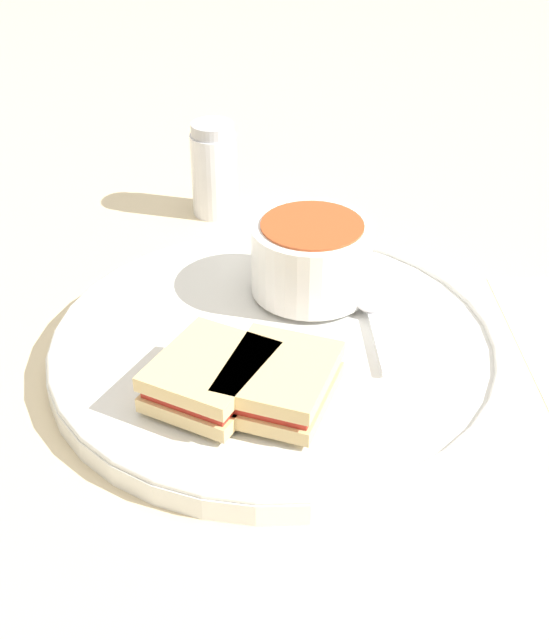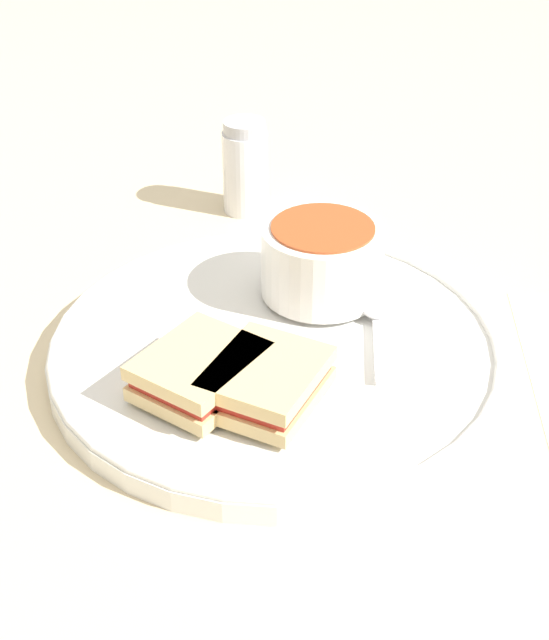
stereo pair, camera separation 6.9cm
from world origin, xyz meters
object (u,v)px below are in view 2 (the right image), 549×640
object	(u,v)px
soup_bowl	(322,259)
salt_shaker	(245,167)
sandwich_half_near	(200,371)
sandwich_half_far	(266,382)
spoon	(376,313)

from	to	relation	value
soup_bowl	salt_shaker	xyz separation A→B (m)	(0.15, 0.14, -0.01)
soup_bowl	sandwich_half_near	distance (m)	0.16
soup_bowl	sandwich_half_far	size ratio (longest dim) A/B	1.11
sandwich_half_far	salt_shaker	world-z (taller)	salt_shaker
sandwich_half_far	sandwich_half_near	bearing A→B (deg)	97.81
sandwich_half_far	soup_bowl	bearing A→B (deg)	4.55
sandwich_half_far	salt_shaker	distance (m)	0.34
soup_bowl	sandwich_half_far	xyz separation A→B (m)	(-0.15, -0.01, -0.02)
salt_shaker	sandwich_half_near	bearing A→B (deg)	-162.18
spoon	sandwich_half_far	bearing A→B (deg)	143.47
salt_shaker	sandwich_half_far	bearing A→B (deg)	-153.92
sandwich_half_near	salt_shaker	bearing A→B (deg)	17.82
spoon	sandwich_half_near	distance (m)	0.16
soup_bowl	sandwich_half_far	distance (m)	0.15
spoon	sandwich_half_far	distance (m)	0.14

